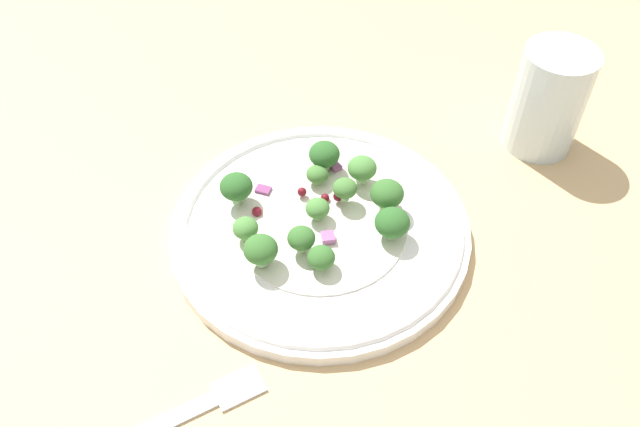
{
  "coord_description": "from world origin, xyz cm",
  "views": [
    {
      "loc": [
        -6.53,
        39.58,
        44.54
      ],
      "look_at": [
        1.06,
        2.83,
        2.7
      ],
      "focal_mm": 36.81,
      "sensor_mm": 36.0,
      "label": 1
    }
  ],
  "objects_px": {
    "broccoli_floret_1": "(392,223)",
    "broccoli_floret_2": "(324,155)",
    "plate": "(320,227)",
    "water_glass": "(549,100)",
    "broccoli_floret_0": "(346,186)",
    "fork": "(156,426)"
  },
  "relations": [
    {
      "from": "fork",
      "to": "water_glass",
      "type": "height_order",
      "value": "water_glass"
    },
    {
      "from": "fork",
      "to": "water_glass",
      "type": "distance_m",
      "value": 0.45
    },
    {
      "from": "broccoli_floret_0",
      "to": "water_glass",
      "type": "xyz_separation_m",
      "value": [
        -0.17,
        -0.13,
        0.02
      ]
    },
    {
      "from": "plate",
      "to": "water_glass",
      "type": "distance_m",
      "value": 0.25
    },
    {
      "from": "broccoli_floret_1",
      "to": "fork",
      "type": "height_order",
      "value": "broccoli_floret_1"
    },
    {
      "from": "plate",
      "to": "fork",
      "type": "relative_size",
      "value": 1.7
    },
    {
      "from": "plate",
      "to": "fork",
      "type": "bearing_deg",
      "value": 68.87
    },
    {
      "from": "broccoli_floret_0",
      "to": "fork",
      "type": "height_order",
      "value": "broccoli_floret_0"
    },
    {
      "from": "broccoli_floret_0",
      "to": "broccoli_floret_2",
      "type": "distance_m",
      "value": 0.04
    },
    {
      "from": "broccoli_floret_2",
      "to": "water_glass",
      "type": "xyz_separation_m",
      "value": [
        -0.2,
        -0.1,
        0.02
      ]
    },
    {
      "from": "broccoli_floret_1",
      "to": "broccoli_floret_2",
      "type": "xyz_separation_m",
      "value": [
        0.07,
        -0.07,
        0.0
      ]
    },
    {
      "from": "fork",
      "to": "water_glass",
      "type": "xyz_separation_m",
      "value": [
        -0.27,
        -0.36,
        0.05
      ]
    },
    {
      "from": "broccoli_floret_2",
      "to": "broccoli_floret_0",
      "type": "bearing_deg",
      "value": 126.96
    },
    {
      "from": "broccoli_floret_2",
      "to": "water_glass",
      "type": "distance_m",
      "value": 0.22
    },
    {
      "from": "broccoli_floret_2",
      "to": "fork",
      "type": "height_order",
      "value": "broccoli_floret_2"
    },
    {
      "from": "broccoli_floret_0",
      "to": "broccoli_floret_2",
      "type": "height_order",
      "value": "broccoli_floret_2"
    },
    {
      "from": "plate",
      "to": "fork",
      "type": "distance_m",
      "value": 0.21
    },
    {
      "from": "plate",
      "to": "water_glass",
      "type": "bearing_deg",
      "value": -139.03
    },
    {
      "from": "plate",
      "to": "broccoli_floret_2",
      "type": "distance_m",
      "value": 0.07
    },
    {
      "from": "broccoli_floret_1",
      "to": "water_glass",
      "type": "height_order",
      "value": "water_glass"
    },
    {
      "from": "broccoli_floret_0",
      "to": "water_glass",
      "type": "relative_size",
      "value": 0.21
    },
    {
      "from": "broccoli_floret_1",
      "to": "fork",
      "type": "bearing_deg",
      "value": 54.79
    }
  ]
}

